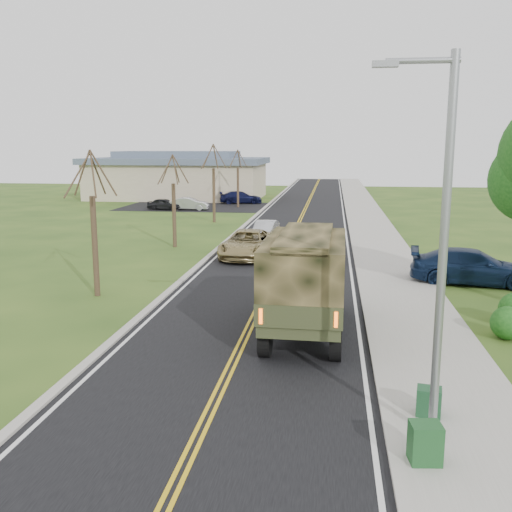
% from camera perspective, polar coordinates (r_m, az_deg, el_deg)
% --- Properties ---
extents(ground, '(160.00, 160.00, 0.00)m').
position_cam_1_polar(ground, '(13.96, -4.72, -15.46)').
color(ground, '#2A4818').
rests_on(ground, ground).
extents(road, '(8.00, 120.00, 0.01)m').
position_cam_1_polar(road, '(52.64, 4.66, 4.10)').
color(road, black).
rests_on(road, ground).
extents(curb_right, '(0.30, 120.00, 0.12)m').
position_cam_1_polar(curb_right, '(52.58, 9.19, 4.05)').
color(curb_right, '#9E998E').
rests_on(curb_right, ground).
extents(sidewalk_right, '(3.20, 120.00, 0.10)m').
position_cam_1_polar(sidewalk_right, '(52.66, 11.10, 3.99)').
color(sidewalk_right, '#9E998E').
rests_on(sidewalk_right, ground).
extents(curb_left, '(0.30, 120.00, 0.10)m').
position_cam_1_polar(curb_left, '(53.02, 0.17, 4.23)').
color(curb_left, '#9E998E').
rests_on(curb_left, ground).
extents(street_light, '(1.65, 0.22, 8.00)m').
position_cam_1_polar(street_light, '(12.03, 17.84, 1.97)').
color(street_light, gray).
rests_on(street_light, ground).
extents(bare_tree_a, '(1.93, 2.26, 6.08)m').
position_cam_1_polar(bare_tree_a, '(24.52, -15.87, 2.12)').
color(bare_tree_a, '#38281C').
rests_on(bare_tree_a, ground).
extents(bare_tree_b, '(1.83, 2.14, 5.73)m').
position_cam_1_polar(bare_tree_b, '(35.77, -8.21, 4.82)').
color(bare_tree_b, '#38281C').
rests_on(bare_tree_b, ground).
extents(bare_tree_c, '(2.04, 2.39, 6.42)m').
position_cam_1_polar(bare_tree_c, '(47.35, -4.24, 6.72)').
color(bare_tree_c, '#38281C').
rests_on(bare_tree_c, ground).
extents(bare_tree_d, '(1.88, 2.20, 5.91)m').
position_cam_1_polar(bare_tree_d, '(59.13, -1.82, 7.35)').
color(bare_tree_d, '#38281C').
rests_on(bare_tree_d, ground).
extents(commercial_building, '(25.50, 21.50, 5.65)m').
position_cam_1_polar(commercial_building, '(70.80, -7.73, 7.95)').
color(commercial_building, tan).
rests_on(commercial_building, ground).
extents(military_truck, '(2.58, 7.06, 3.50)m').
position_cam_1_polar(military_truck, '(18.93, 5.05, -1.93)').
color(military_truck, black).
rests_on(military_truck, ground).
extents(suv_champagne, '(2.80, 5.64, 1.54)m').
position_cam_1_polar(suv_champagne, '(32.30, -0.86, 1.22)').
color(suv_champagne, '#9F8E5A').
rests_on(suv_champagne, ground).
extents(sedan_silver, '(1.64, 3.88, 1.25)m').
position_cam_1_polar(sedan_silver, '(38.70, 0.94, 2.62)').
color(sedan_silver, silver).
rests_on(sedan_silver, ground).
extents(pickup_navy, '(5.75, 2.93, 1.60)m').
position_cam_1_polar(pickup_navy, '(27.81, 20.82, -1.01)').
color(pickup_navy, '#101F3C').
rests_on(pickup_navy, ground).
extents(utility_box_near, '(0.65, 0.57, 0.80)m').
position_cam_1_polar(utility_box_near, '(12.16, 16.57, -17.48)').
color(utility_box_near, '#1A4A21').
rests_on(utility_box_near, sidewalk_right).
extents(utility_box_far, '(0.62, 0.54, 0.65)m').
position_cam_1_polar(utility_box_far, '(14.09, 16.89, -13.75)').
color(utility_box_far, '#174223').
rests_on(utility_box_far, sidewalk_right).
extents(lot_car_dark, '(3.52, 1.68, 1.16)m').
position_cam_1_polar(lot_car_dark, '(57.38, -9.13, 5.14)').
color(lot_car_dark, black).
rests_on(lot_car_dark, ground).
extents(lot_car_silver, '(3.87, 1.49, 1.26)m').
position_cam_1_polar(lot_car_silver, '(56.98, -6.66, 5.21)').
color(lot_car_silver, '#A4A4A9').
rests_on(lot_car_silver, ground).
extents(lot_car_navy, '(4.98, 2.79, 1.36)m').
position_cam_1_polar(lot_car_navy, '(63.26, -1.54, 5.88)').
color(lot_car_navy, black).
rests_on(lot_car_navy, ground).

